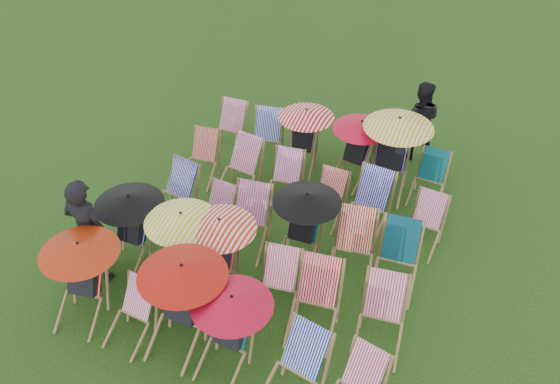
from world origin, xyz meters
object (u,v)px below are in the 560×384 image
at_px(deckchair_29, 429,179).
at_px(person_left, 88,231).
at_px(person_rear, 419,121).
at_px(deckchair_0, 80,280).

xyz_separation_m(deckchair_29, person_left, (-4.18, -3.95, 0.51)).
height_order(person_left, person_rear, person_left).
xyz_separation_m(deckchair_0, deckchair_29, (3.86, 4.61, -0.27)).
xyz_separation_m(deckchair_0, person_rear, (3.33, 5.81, 0.11)).
bearing_deg(deckchair_29, deckchair_0, -128.08).
height_order(deckchair_29, person_left, person_left).
relative_size(person_left, person_rear, 1.16).
distance_m(deckchair_0, person_rear, 6.70).
bearing_deg(person_left, person_rear, -129.04).
distance_m(deckchair_0, deckchair_29, 6.02).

